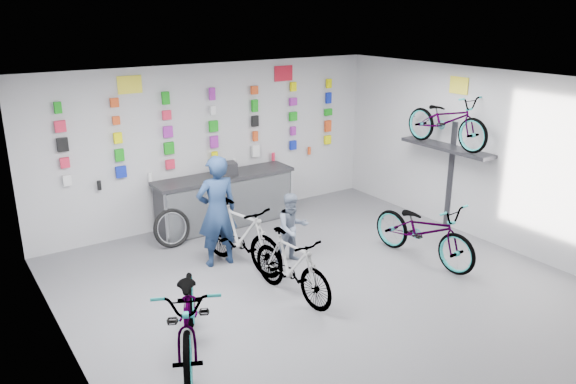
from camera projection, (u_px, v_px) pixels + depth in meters
floor at (343, 301)px, 7.93m from camera, size 8.00×8.00×0.00m
ceiling at (351, 88)px, 7.00m from camera, size 8.00×8.00×0.00m
wall_back at (213, 144)px, 10.63m from camera, size 7.00×0.00×7.00m
wall_left at (76, 264)px, 5.62m from camera, size 0.00×8.00×8.00m
wall_right at (510, 163)px, 9.31m from camera, size 0.00×8.00×8.00m
counter at (226, 201)px, 10.58m from camera, size 2.70×0.66×1.00m
merch_wall at (212, 131)px, 10.47m from camera, size 5.58×0.08×1.56m
wall_bracket at (447, 152)px, 10.18m from camera, size 0.39×1.90×2.00m
sign_left at (130, 85)px, 9.44m from camera, size 0.42×0.02×0.30m
sign_right at (283, 73)px, 11.08m from camera, size 0.42×0.02×0.30m
sign_side at (459, 85)px, 9.89m from camera, size 0.02×0.40×0.30m
bike_left at (189, 314)px, 6.54m from camera, size 1.55×2.21×1.10m
bike_center at (292, 266)px, 7.91m from camera, size 0.65×1.67×0.98m
bike_right at (424, 230)px, 9.09m from camera, size 0.87×2.04×1.04m
bike_service at (241, 235)px, 8.83m from camera, size 0.91×1.88×1.09m
bike_wall at (447, 120)px, 9.95m from camera, size 0.63×1.80×0.95m
clerk at (217, 211)px, 8.82m from camera, size 0.70×0.50×1.81m
customer at (292, 228)px, 8.99m from camera, size 0.60×0.48×1.17m
spare_wheel at (172, 228)px, 9.68m from camera, size 0.71×0.30×0.68m
register at (229, 168)px, 10.44m from camera, size 0.34×0.36×0.22m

